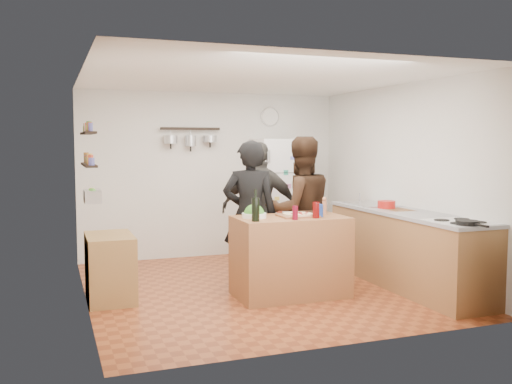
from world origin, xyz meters
name	(u,v)px	position (x,y,z in m)	size (l,w,h in m)	color
room_shell	(248,182)	(0.00, 0.39, 1.25)	(4.20, 4.20, 4.20)	brown
prep_island	(290,256)	(0.21, -0.47, 0.46)	(1.25, 0.72, 0.91)	#976137
pizza_board	(298,216)	(0.29, -0.49, 0.92)	(0.42, 0.34, 0.02)	brown
pizza	(298,214)	(0.29, -0.49, 0.94)	(0.34, 0.34, 0.02)	beige
salad_bowl	(254,215)	(-0.21, -0.42, 0.94)	(0.27, 0.27, 0.05)	white
wine_bottle	(256,210)	(-0.29, -0.69, 1.04)	(0.08, 0.08, 0.25)	black
wine_glass_near	(295,213)	(0.16, -0.71, 0.99)	(0.06, 0.06, 0.15)	#5D0819
wine_glass_far	(316,210)	(0.43, -0.67, 1.00)	(0.07, 0.07, 0.18)	#580707
pepper_mill	(324,208)	(0.66, -0.42, 0.99)	(0.05, 0.05, 0.16)	#A86646
salt_canister	(319,211)	(0.51, -0.59, 0.98)	(0.09, 0.09, 0.14)	navy
person_left	(250,215)	(-0.11, 0.00, 0.89)	(0.65, 0.42, 1.77)	black
person_center	(300,211)	(0.54, -0.01, 0.91)	(0.88, 0.69, 1.82)	black
person_back	(260,209)	(0.24, 0.61, 0.88)	(1.03, 0.43, 1.76)	#2E2C29
counter_run	(406,250)	(1.70, -0.55, 0.45)	(0.63, 2.63, 0.90)	#9E7042
stove_top	(460,222)	(1.70, -1.50, 0.91)	(0.60, 0.62, 0.02)	white
skillet	(467,223)	(1.60, -1.73, 0.94)	(0.23, 0.23, 0.04)	black
sink	(370,204)	(1.70, 0.30, 0.92)	(0.50, 0.80, 0.03)	silver
cutting_board	(398,210)	(1.70, -0.36, 0.91)	(0.30, 0.40, 0.02)	#956036
red_bowl	(386,204)	(1.65, -0.19, 0.97)	(0.22, 0.22, 0.09)	#B51A14
fridge	(277,198)	(0.95, 1.75, 0.90)	(0.70, 0.68, 1.80)	white
wall_clock	(270,117)	(0.95, 2.08, 2.15)	(0.30, 0.30, 0.03)	silver
spice_shelf_lower	(89,165)	(-1.93, 0.20, 1.50)	(0.12, 1.00, 0.03)	black
spice_shelf_upper	(88,133)	(-1.93, 0.20, 1.85)	(0.12, 1.00, 0.03)	black
produce_basket	(92,196)	(-1.90, 0.20, 1.15)	(0.18, 0.35, 0.14)	silver
side_table	(110,267)	(-1.74, 0.05, 0.36)	(0.50, 0.80, 0.73)	#A17743
pot_rack	(190,129)	(-0.35, 2.00, 1.95)	(0.90, 0.04, 0.04)	black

